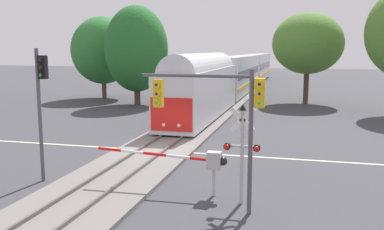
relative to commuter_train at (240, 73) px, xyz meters
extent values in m
plane|color=#3D3D42|center=(0.00, -33.65, -2.73)|extent=(220.00, 220.00, 0.00)
cube|color=beige|center=(0.00, -33.65, -2.72)|extent=(44.00, 0.20, 0.01)
cube|color=slate|center=(0.00, -33.65, -2.64)|extent=(4.40, 80.00, 0.18)
cube|color=#56514C|center=(-0.72, -33.65, -2.48)|extent=(0.10, 80.00, 0.14)
cube|color=#56514C|center=(0.71, -33.65, -2.48)|extent=(0.10, 80.00, 0.14)
cube|color=silver|center=(0.00, -22.29, -0.46)|extent=(3.00, 17.02, 3.90)
cube|color=red|center=(0.00, -30.82, -1.04)|extent=(2.76, 0.08, 2.15)
cylinder|color=silver|center=(0.00, -22.29, 1.37)|extent=(2.76, 15.32, 2.76)
sphere|color=#F4F2CC|center=(-0.50, -30.83, -1.72)|extent=(0.24, 0.24, 0.24)
sphere|color=#F4F2CC|center=(0.50, -30.83, -1.72)|extent=(0.24, 0.24, 0.24)
cube|color=#B7BCC6|center=(0.00, -1.21, -0.11)|extent=(3.00, 23.34, 4.60)
cube|color=black|center=(1.51, -1.21, 0.19)|extent=(0.04, 21.01, 0.90)
cube|color=gold|center=(1.52, -1.21, -1.26)|extent=(0.04, 21.48, 0.36)
cube|color=#B7BCC6|center=(0.00, 23.04, -0.11)|extent=(3.00, 23.34, 4.60)
cube|color=black|center=(1.51, 23.04, 0.19)|extent=(0.04, 21.01, 0.90)
cube|color=gold|center=(1.52, 23.04, -1.26)|extent=(0.04, 21.48, 0.36)
cylinder|color=#B7B7BC|center=(4.69, -40.27, -2.18)|extent=(0.14, 0.14, 1.10)
cube|color=#B7B7BC|center=(4.69, -40.27, -1.28)|extent=(0.56, 0.40, 0.70)
sphere|color=black|center=(5.04, -40.27, -1.28)|extent=(0.36, 0.36, 0.36)
cylinder|color=red|center=(4.20, -40.27, -1.26)|extent=(0.99, 0.12, 0.16)
cylinder|color=white|center=(3.21, -40.27, -1.22)|extent=(0.99, 0.12, 0.16)
cylinder|color=red|center=(2.22, -40.27, -1.17)|extent=(0.99, 0.12, 0.16)
cylinder|color=white|center=(1.24, -40.27, -1.13)|extent=(0.99, 0.12, 0.16)
cylinder|color=red|center=(0.25, -40.27, -1.09)|extent=(0.99, 0.12, 0.16)
sphere|color=red|center=(-0.24, -40.27, -1.07)|extent=(0.14, 0.14, 0.14)
cylinder|color=#B2B2B7|center=(5.86, -40.84, -0.94)|extent=(0.14, 0.14, 3.57)
cube|color=white|center=(5.86, -40.86, 0.49)|extent=(0.98, 0.05, 0.98)
cube|color=white|center=(5.86, -40.86, 0.49)|extent=(0.98, 0.05, 0.98)
cube|color=#B2B2B7|center=(5.86, -40.84, -0.51)|extent=(1.10, 0.08, 0.08)
cylinder|color=black|center=(5.31, -40.94, -0.51)|extent=(0.26, 0.18, 0.26)
cylinder|color=black|center=(6.41, -40.94, -0.51)|extent=(0.26, 0.18, 0.26)
sphere|color=red|center=(5.31, -41.04, -0.51)|extent=(0.20, 0.20, 0.20)
sphere|color=red|center=(6.41, -41.04, -0.51)|extent=(0.20, 0.20, 0.20)
cone|color=black|center=(5.86, -40.84, 0.96)|extent=(0.28, 0.28, 0.22)
cylinder|color=#4C4C51|center=(-3.05, -40.25, 0.19)|extent=(0.16, 0.16, 5.83)
cube|color=black|center=(-2.77, -40.25, 2.31)|extent=(0.34, 0.26, 1.00)
sphere|color=#262626|center=(-2.77, -40.40, 2.63)|extent=(0.20, 0.20, 0.20)
cylinder|color=black|center=(-2.77, -40.43, 2.63)|extent=(0.24, 0.10, 0.24)
sphere|color=#262626|center=(-2.77, -40.40, 2.31)|extent=(0.20, 0.20, 0.20)
cylinder|color=black|center=(-2.77, -40.43, 2.31)|extent=(0.24, 0.10, 0.24)
sphere|color=green|center=(-2.77, -40.40, 1.99)|extent=(0.20, 0.20, 0.20)
cylinder|color=black|center=(-2.77, -40.43, 1.99)|extent=(0.24, 0.10, 0.24)
cylinder|color=#4C4C51|center=(6.27, -41.78, -0.17)|extent=(0.16, 0.16, 5.12)
cube|color=gold|center=(6.55, -41.78, 1.59)|extent=(0.34, 0.26, 1.00)
sphere|color=#262626|center=(6.55, -41.93, 1.91)|extent=(0.20, 0.20, 0.20)
cylinder|color=gold|center=(6.55, -41.96, 1.91)|extent=(0.24, 0.10, 0.24)
sphere|color=#262626|center=(6.55, -41.93, 1.59)|extent=(0.20, 0.20, 0.20)
cylinder|color=gold|center=(6.55, -41.96, 1.59)|extent=(0.24, 0.10, 0.24)
sphere|color=green|center=(6.55, -41.93, 1.27)|extent=(0.20, 0.20, 0.20)
cylinder|color=gold|center=(6.55, -41.96, 1.27)|extent=(0.24, 0.10, 0.24)
cylinder|color=#4C4C51|center=(4.30, -41.78, 2.14)|extent=(3.94, 0.12, 0.12)
cube|color=gold|center=(2.92, -41.78, 1.49)|extent=(0.34, 0.26, 1.00)
sphere|color=#262626|center=(2.92, -41.93, 1.81)|extent=(0.20, 0.20, 0.20)
cylinder|color=gold|center=(2.92, -41.96, 1.81)|extent=(0.24, 0.10, 0.24)
sphere|color=#262626|center=(2.92, -41.93, 1.49)|extent=(0.20, 0.20, 0.20)
cylinder|color=gold|center=(2.92, -41.96, 1.49)|extent=(0.24, 0.10, 0.24)
sphere|color=green|center=(2.92, -41.93, 1.17)|extent=(0.20, 0.20, 0.20)
cylinder|color=gold|center=(2.92, -41.96, 1.17)|extent=(0.24, 0.10, 0.24)
cylinder|color=#4C3828|center=(-8.66, -14.95, -1.47)|extent=(0.63, 0.63, 2.51)
ellipsoid|color=#236628|center=(-8.66, -14.95, 3.11)|extent=(6.52, 6.52, 8.86)
cylinder|color=#4C3828|center=(8.48, -9.25, -0.73)|extent=(0.54, 0.54, 3.98)
ellipsoid|color=#4C7A2D|center=(8.48, -9.25, 3.68)|extent=(7.46, 7.46, 6.47)
cylinder|color=brown|center=(-14.69, -10.37, -1.36)|extent=(0.54, 0.54, 2.73)
ellipsoid|color=#2D7533|center=(-14.69, -10.37, 2.95)|extent=(7.37, 7.37, 7.85)
camera|label=1|loc=(7.86, -56.11, 3.06)|focal=39.45mm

